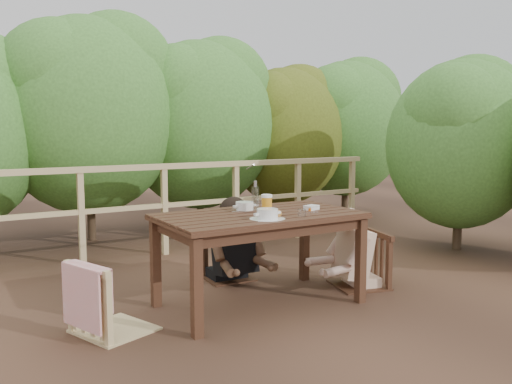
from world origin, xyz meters
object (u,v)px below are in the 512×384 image
bread_roll (274,214)px  bottle (255,196)px  table (259,260)px  soup_near (267,215)px  tumbler (302,214)px  chair_right (360,236)px  chair_left (113,263)px  butter_tub (311,208)px  diner_right (363,221)px  soup_far (245,207)px  beer_glass (267,205)px  chair_far (228,234)px  woman (226,215)px

bread_roll → bottle: 0.38m
table → soup_near: soup_near is taller
tumbler → table: bearing=120.7°
table → chair_right: chair_right is taller
chair_left → butter_tub: bearing=-113.4°
chair_left → chair_right: size_ratio=1.06×
chair_left → soup_near: chair_left is taller
diner_right → tumbler: diner_right is taller
bread_roll → tumbler: (0.17, -0.11, 0.00)m
soup_far → tumbler: (0.20, -0.52, -0.00)m
soup_near → chair_right: bearing=10.8°
soup_far → tumbler: bearing=-68.9°
beer_glass → tumbler: 0.30m
table → soup_far: bearing=94.0°
diner_right → bread_roll: (-1.04, -0.17, 0.18)m
tumbler → chair_right: bearing=18.3°
butter_tub → chair_far: bearing=93.8°
bread_roll → beer_glass: beer_glass is taller
beer_glass → butter_tub: 0.42m
diner_right → soup_far: diner_right is taller
butter_tub → bottle: bearing=131.1°
chair_right → bread_roll: 1.07m
chair_right → woman: 1.22m
soup_far → diner_right: bearing=-12.7°
chair_left → butter_tub: size_ratio=7.97×
woman → bottle: bearing=86.8°
soup_far → tumbler: size_ratio=3.28×
chair_right → tumbler: chair_right is taller
soup_near → soup_far: soup_near is taller
soup_near → beer_glass: (0.12, 0.19, 0.04)m
tumbler → woman: bearing=92.8°
bread_roll → chair_left: bearing=168.9°
soup_far → bread_roll: soup_far is taller
table → soup_far: size_ratio=6.38×
chair_left → soup_near: (1.08, -0.27, 0.29)m
soup_far → butter_tub: size_ratio=2.03×
butter_tub → soup_far: bearing=132.2°
chair_left → chair_far: size_ratio=1.14×
bread_roll → beer_glass: (0.03, 0.15, 0.05)m
butter_tub → beer_glass: bearing=159.9°
soup_far → bottle: size_ratio=0.96×
table → chair_far: (0.13, 0.77, 0.06)m
chair_left → diner_right: size_ratio=0.83×
bottle → butter_tub: 0.47m
table → tumbler: 0.54m
beer_glass → butter_tub: beer_glass is taller
soup_near → butter_tub: soup_near is taller
bottle → butter_tub: (0.39, -0.24, -0.10)m
chair_left → soup_near: size_ratio=3.64×
chair_left → soup_far: chair_left is taller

